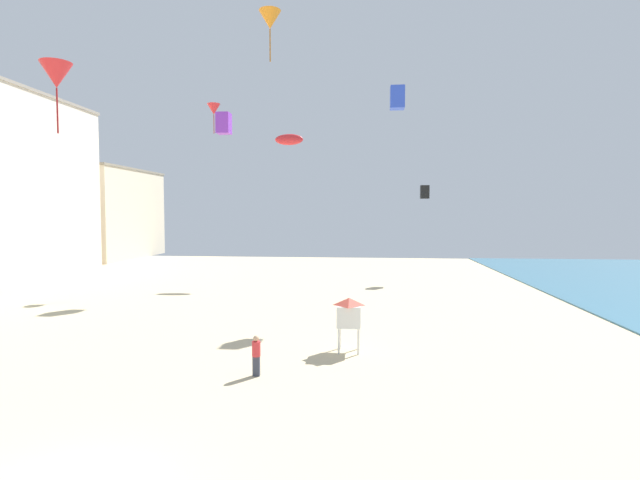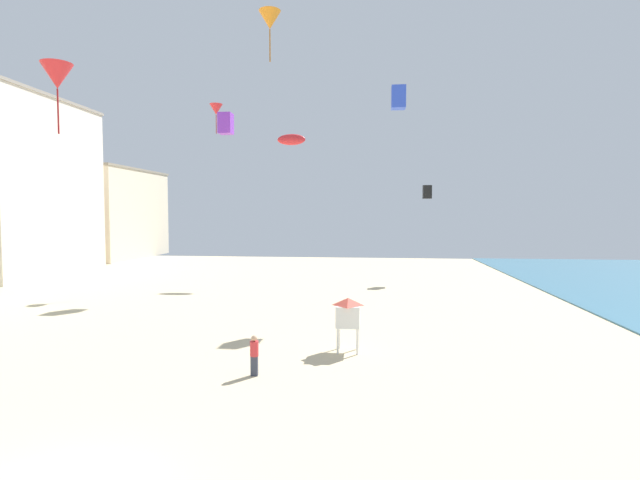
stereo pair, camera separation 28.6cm
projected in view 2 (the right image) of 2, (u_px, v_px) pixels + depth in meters
boardwalk_hotel_mid at (1, 187)px, 50.36m from camera, size 13.64×16.65×18.53m
boardwalk_hotel_far at (105, 214)px, 69.87m from camera, size 11.87×17.89×12.92m
kite_flyer at (254, 353)px, 19.02m from camera, size 0.34×0.34×1.64m
lifeguard_stand at (348, 313)px, 22.29m from camera, size 1.10×1.10×2.55m
kite_red_delta at (57, 76)px, 22.42m from camera, size 1.45×1.45×3.29m
kite_red_parafoil at (291, 140)px, 46.40m from camera, size 2.75×0.76×1.07m
kite_purple_box at (226, 124)px, 39.41m from camera, size 1.09×1.09×1.71m
kite_orange_delta at (270, 20)px, 24.86m from camera, size 1.15×1.15×2.62m
kite_blue_box at (399, 98)px, 32.13m from camera, size 0.95×0.95×1.50m
kite_black_box at (427, 192)px, 46.21m from camera, size 0.82×0.82×1.29m
kite_red_delta_2 at (216, 109)px, 43.19m from camera, size 1.17×1.17×2.67m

